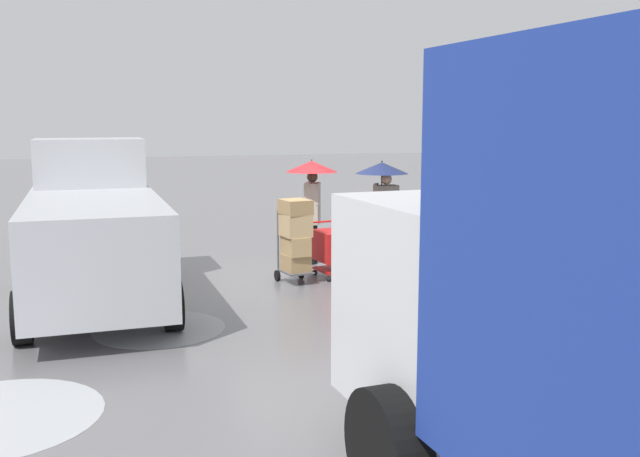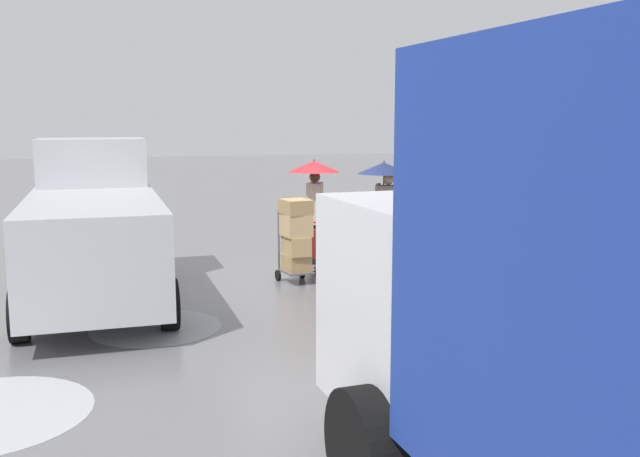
{
  "view_description": "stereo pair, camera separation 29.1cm",
  "coord_description": "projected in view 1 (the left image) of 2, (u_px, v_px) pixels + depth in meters",
  "views": [
    {
      "loc": [
        3.82,
        12.56,
        2.94
      ],
      "look_at": [
        -0.16,
        0.98,
        1.05
      ],
      "focal_mm": 39.85,
      "sensor_mm": 36.0,
      "label": 1
    },
    {
      "loc": [
        3.55,
        12.66,
        2.94
      ],
      "look_at": [
        -0.16,
        0.98,
        1.05
      ],
      "focal_mm": 39.85,
      "sensor_mm": 36.0,
      "label": 2
    }
  ],
  "objects": [
    {
      "name": "slush_patch_under_van",
      "position": [
        399.0,
        330.0,
        10.0
      ],
      "size": [
        1.51,
        1.51,
        0.01
      ],
      "primitive_type": "cylinder",
      "color": "#999BA0",
      "rests_on": "ground"
    },
    {
      "name": "ground_plane",
      "position": [
        295.0,
        276.0,
        13.42
      ],
      "size": [
        90.0,
        90.0,
        0.0
      ],
      "primitive_type": "plane",
      "color": "slate"
    },
    {
      "name": "pedestrian_black_side",
      "position": [
        384.0,
        189.0,
        13.91
      ],
      "size": [
        1.04,
        1.04,
        2.15
      ],
      "color": "black",
      "rests_on": "ground"
    },
    {
      "name": "slush_patch_mid_street",
      "position": [
        159.0,
        328.0,
        10.05
      ],
      "size": [
        1.86,
        1.86,
        0.01
      ],
      "primitive_type": "cylinder",
      "color": "#999BA0",
      "rests_on": "ground"
    },
    {
      "name": "pedestrian_pink_side",
      "position": [
        312.0,
        187.0,
        14.38
      ],
      "size": [
        1.04,
        1.04,
        2.15
      ],
      "color": "black",
      "rests_on": "ground"
    },
    {
      "name": "cargo_van_parked_right",
      "position": [
        94.0,
        231.0,
        11.26
      ],
      "size": [
        2.23,
        5.35,
        2.6
      ],
      "color": "#B7BABF",
      "rests_on": "ground"
    },
    {
      "name": "street_lamp",
      "position": [
        499.0,
        150.0,
        13.12
      ],
      "size": [
        0.28,
        0.28,
        3.86
      ],
      "color": "#2D2D33",
      "rests_on": "ground"
    },
    {
      "name": "hand_dolly_boxes",
      "position": [
        296.0,
        235.0,
        12.74
      ],
      "size": [
        0.59,
        0.76,
        1.52
      ],
      "color": "#515156",
      "rests_on": "ground"
    },
    {
      "name": "shopping_cart_vendor",
      "position": [
        332.0,
        248.0,
        13.25
      ],
      "size": [
        0.64,
        0.88,
        1.02
      ],
      "color": "red",
      "rests_on": "ground"
    }
  ]
}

